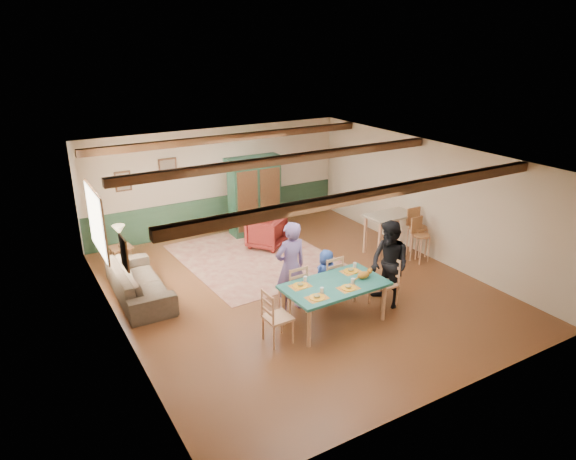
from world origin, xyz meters
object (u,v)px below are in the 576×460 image
dining_chair_end_right (384,283)px  end_table (122,258)px  dining_chair_far_right (328,278)px  bar_stool_left (421,240)px  sofa (139,282)px  bar_stool_right (417,233)px  cat (363,274)px  dining_chair_far_left (293,288)px  armchair (266,232)px  table_lamp (120,236)px  dining_table (334,303)px  dining_chair_end_left (278,316)px  armoire (255,196)px  person_child (326,275)px  counter_table (389,233)px  person_man (291,267)px  person_woman (389,264)px

dining_chair_end_right → end_table: size_ratio=1.79×
dining_chair_far_right → bar_stool_left: 2.89m
end_table → sofa: bearing=-91.1°
bar_stool_right → cat: bearing=-151.4°
cat → bar_stool_left: 3.00m
dining_chair_far_left → armchair: 3.22m
dining_chair_far_left → table_lamp: (-2.30, 3.50, 0.30)m
dining_table → dining_chair_end_right: 1.18m
dining_chair_end_left → table_lamp: bearing=18.5°
dining_chair_far_right → dining_chair_end_left: (-1.56, -0.78, 0.00)m
dining_table → dining_chair_far_left: bearing=120.6°
cat → table_lamp: (-3.29, 4.31, -0.07)m
cat → armoire: 4.87m
person_child → table_lamp: (-3.11, 3.40, 0.27)m
counter_table → end_table: bearing=158.6°
dining_chair_far_right → bar_stool_left: size_ratio=0.94×
person_child → bar_stool_right: 3.08m
dining_chair_end_left → armoire: bearing=-24.3°
person_man → table_lamp: size_ratio=3.56×
dining_table → sofa: size_ratio=0.81×
person_woman → end_table: 5.82m
armoire → counter_table: (2.13, -2.79, -0.53)m
table_lamp → counter_table: size_ratio=0.43×
person_child → bar_stool_right: (3.01, 0.65, 0.06)m
dining_chair_end_left → sofa: 3.18m
sofa → bar_stool_left: bearing=-102.8°
sofa → bar_stool_left: (6.00, -1.51, 0.19)m
dining_chair_end_left → person_child: size_ratio=0.95×
dining_chair_far_left → person_man: (-0.00, 0.08, 0.39)m
bar_stool_left → bar_stool_right: (0.15, 0.27, 0.06)m
person_child → cat: (0.18, -0.91, 0.34)m
dining_table → dining_chair_far_left: dining_chair_far_left is taller
end_table → table_lamp: size_ratio=1.09×
dining_chair_far_right → cat: bearing=100.4°
bar_stool_left → bar_stool_right: bar_stool_right is taller
dining_chair_far_right → person_man: person_man is taller
sofa → table_lamp: bearing=0.2°
person_child → cat: bearing=99.5°
dining_chair_far_left → dining_chair_end_right: size_ratio=1.00×
person_woman → bar_stool_left: 2.32m
dining_chair_end_right → table_lamp: table_lamp is taller
dining_chair_far_right → dining_chair_end_right: same height
person_man → person_child: (0.81, 0.02, -0.37)m
person_man → bar_stool_right: 3.89m
dining_chair_far_right → end_table: dining_chair_far_right is taller
dining_chair_far_left → bar_stool_left: 3.70m
person_man → person_woman: bearing=154.1°
person_woman → counter_table: person_woman is taller
end_table → table_lamp: bearing=0.0°
table_lamp → bar_stool_left: size_ratio=0.48×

